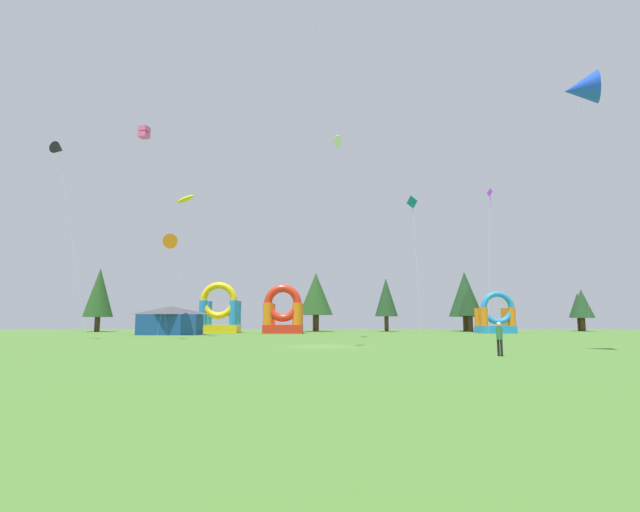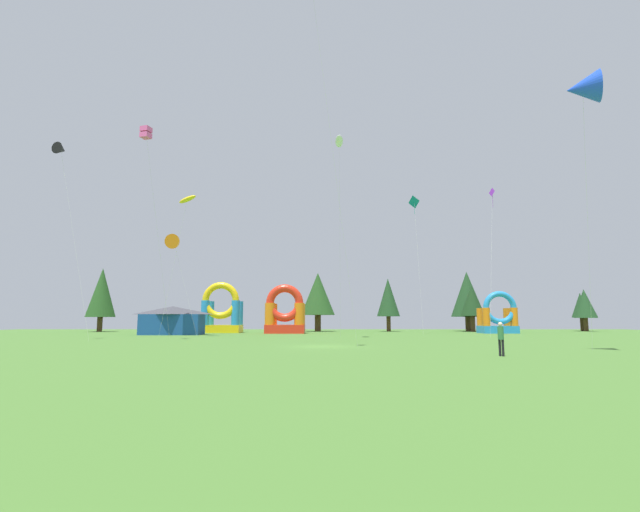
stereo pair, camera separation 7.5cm
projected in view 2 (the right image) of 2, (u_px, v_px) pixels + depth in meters
ground_plane at (321, 346)px, 34.32m from camera, size 120.00×120.00×0.00m
kite_yellow_parafoil at (186, 199)px, 54.56m from camera, size 4.72×3.25×16.35m
kite_orange_delta at (172, 241)px, 57.64m from camera, size 4.11×1.95×12.43m
kite_pink_box at (144, 133)px, 45.34m from camera, size 2.05×5.63×20.34m
kite_black_delta at (59, 149)px, 46.62m from camera, size 5.19×1.68×19.26m
kite_teal_diamond at (413, 203)px, 64.67m from camera, size 1.30×4.56×18.51m
kite_purple_diamond at (491, 195)px, 60.28m from camera, size 3.81×7.13×18.44m
kite_white_parafoil at (338, 142)px, 50.17m from camera, size 1.01×6.94×21.26m
kite_blue_delta at (581, 89)px, 29.39m from camera, size 2.45×4.53×17.23m
person_midfield at (499, 336)px, 25.35m from camera, size 0.44×0.44×1.81m
inflatable_orange_dome at (283, 316)px, 66.67m from camera, size 5.49×5.00×6.83m
inflatable_red_slide at (496, 318)px, 66.98m from camera, size 4.89×3.56×5.92m
inflatable_blue_arch at (220, 314)px, 69.48m from camera, size 5.62×4.28×7.38m
festival_tent at (171, 320)px, 60.50m from camera, size 7.53×3.84×3.63m
tree_row_0 at (100, 293)px, 76.02m from camera, size 4.56×4.56×10.21m
tree_row_1 at (316, 294)px, 78.20m from camera, size 5.58×5.58×9.64m
tree_row_2 at (386, 298)px, 77.73m from camera, size 3.75×3.75×8.69m
tree_row_3 at (470, 301)px, 75.75m from camera, size 3.84×3.84×7.30m
tree_row_4 at (465, 294)px, 79.77m from camera, size 5.57×5.57×10.01m
tree_row_5 at (582, 304)px, 78.73m from camera, size 3.71×3.71×6.95m
tree_row_6 at (578, 305)px, 80.55m from camera, size 3.02×3.02×6.46m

